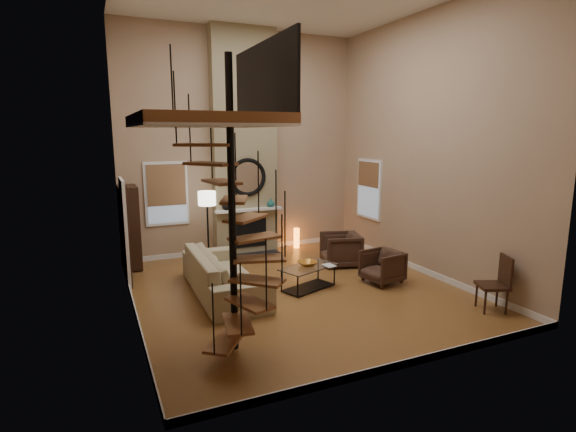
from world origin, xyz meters
name	(u,v)px	position (x,y,z in m)	size (l,w,h in m)	color
ground	(296,290)	(0.00, 0.00, -0.01)	(6.00, 6.50, 0.01)	#A46E35
back_wall	(242,144)	(0.00, 3.25, 2.75)	(6.00, 0.02, 5.50)	tan
front_wall	(413,156)	(0.00, -3.25, 2.75)	(6.00, 0.02, 5.50)	tan
left_wall	(124,150)	(-3.00, 0.00, 2.75)	(0.02, 6.50, 5.50)	tan
right_wall	(426,146)	(3.00, 0.00, 2.75)	(0.02, 6.50, 5.50)	tan
baseboard_back	(244,248)	(0.00, 3.24, 0.06)	(6.00, 0.02, 0.12)	white
baseboard_front	(402,365)	(0.00, -3.24, 0.06)	(6.00, 0.02, 0.12)	white
baseboard_left	(135,311)	(-2.99, 0.00, 0.06)	(0.02, 6.50, 0.12)	white
baseboard_right	(418,268)	(2.99, 0.00, 0.06)	(0.02, 6.50, 0.12)	white
chimney_breast	(244,144)	(0.00, 3.06, 2.75)	(1.60, 0.38, 5.50)	#897C59
hearth	(253,256)	(0.00, 2.57, 0.02)	(1.50, 0.60, 0.04)	black
firebox	(248,233)	(0.00, 2.86, 0.55)	(0.95, 0.02, 0.72)	black
mantel	(249,210)	(0.00, 2.78, 1.15)	(1.70, 0.18, 0.06)	white
mirror_frame	(248,177)	(0.00, 2.84, 1.95)	(0.94, 0.94, 0.10)	black
mirror_disc	(248,177)	(0.00, 2.85, 1.95)	(0.80, 0.80, 0.01)	white
vase_left	(227,205)	(-0.55, 2.82, 1.30)	(0.24, 0.24, 0.25)	black
vase_right	(271,203)	(0.60, 2.82, 1.28)	(0.20, 0.20, 0.21)	#1A5D5C
window_back	(167,193)	(-1.90, 3.22, 1.62)	(1.02, 0.06, 1.52)	white
window_right	(369,188)	(2.97, 2.00, 1.63)	(0.06, 1.02, 1.52)	white
entry_door	(126,232)	(-2.95, 1.80, 1.05)	(0.10, 1.05, 2.16)	white
loft	(211,115)	(-2.04, -1.80, 3.24)	(1.70, 2.20, 1.09)	#945B30
spiral_stair	(233,225)	(-1.78, -1.79, 1.78)	(1.47, 1.47, 4.06)	black
hutch	(130,227)	(-2.80, 2.83, 0.95)	(0.39, 0.82, 1.84)	#321B10
sofa	(223,273)	(-1.35, 0.41, 0.40)	(2.77, 1.08, 0.81)	tan
armchair_near	(344,250)	(1.74, 1.11, 0.35)	(0.83, 0.86, 0.78)	#3E281D
armchair_far	(385,266)	(1.83, -0.33, 0.35)	(0.70, 0.72, 0.65)	#3E281D
coffee_table	(309,275)	(0.25, -0.03, 0.28)	(1.27, 0.93, 0.44)	silver
bowl	(308,264)	(0.25, 0.02, 0.50)	(0.36, 0.36, 0.09)	#C57922
book	(328,266)	(0.60, -0.18, 0.46)	(0.20, 0.26, 0.03)	gray
floor_lamp	(207,204)	(-1.13, 2.43, 1.41)	(0.40, 0.40, 1.71)	black
accent_lamp	(297,238)	(1.38, 2.96, 0.25)	(0.15, 0.15, 0.55)	orange
side_chair	(498,281)	(2.72, -2.32, 0.53)	(0.61, 0.61, 0.98)	#321B10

